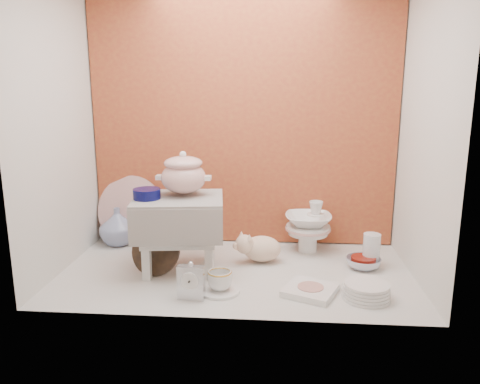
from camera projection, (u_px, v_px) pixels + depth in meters
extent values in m
plane|color=silver|center=(236.00, 272.00, 2.43)|extent=(1.80, 1.80, 0.00)
cube|color=#AD5A2B|center=(243.00, 119.00, 2.75)|extent=(1.80, 0.06, 1.50)
cube|color=silver|center=(55.00, 125.00, 2.33)|extent=(0.06, 1.00, 1.50)
cube|color=silver|center=(427.00, 128.00, 2.19)|extent=(0.06, 1.00, 1.50)
cylinder|color=#090A45|center=(147.00, 194.00, 2.34)|extent=(0.15, 0.15, 0.05)
imported|color=silver|center=(118.00, 226.00, 2.82)|extent=(0.22, 0.22, 0.23)
cube|color=silver|center=(191.00, 281.00, 2.10)|extent=(0.12, 0.05, 0.18)
ellipsoid|color=beige|center=(262.00, 248.00, 2.55)|extent=(0.27, 0.19, 0.16)
cylinder|color=white|center=(220.00, 291.00, 2.19)|extent=(0.25, 0.25, 0.01)
imported|color=white|center=(220.00, 280.00, 2.18)|extent=(0.13, 0.13, 0.09)
cube|color=white|center=(310.00, 290.00, 2.17)|extent=(0.29, 0.29, 0.03)
cylinder|color=white|center=(366.00, 291.00, 2.12)|extent=(0.28, 0.28, 0.07)
imported|color=silver|center=(363.00, 263.00, 2.47)|extent=(0.23, 0.23, 0.06)
cylinder|color=silver|center=(371.00, 250.00, 2.48)|extent=(0.10, 0.10, 0.18)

